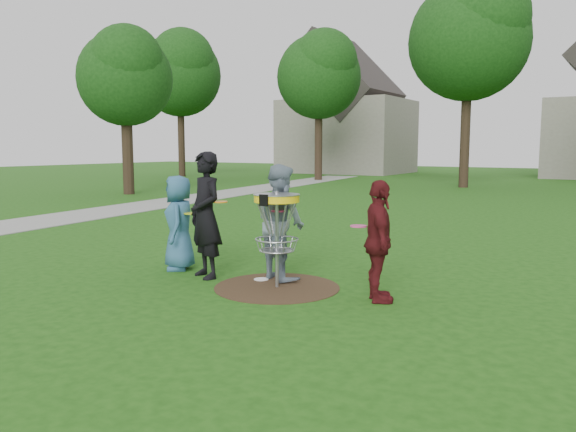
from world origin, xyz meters
The scene contains 11 objects.
ground centered at (0.00, 0.00, 0.00)m, with size 100.00×100.00×0.00m, color #19470F.
dirt_patch centered at (0.00, 0.00, 0.00)m, with size 1.80×1.80×0.01m, color #47331E.
concrete_path centered at (-10.00, 8.00, 0.01)m, with size 2.20×40.00×0.02m, color #9E9E99.
player_blue centered at (-2.01, 0.16, 0.77)m, with size 0.75×0.49×1.54m, color #2E5D7F.
player_black centered at (-1.26, -0.05, 0.97)m, with size 0.70×0.46×1.93m, color black.
player_grey centered at (-0.26, 0.50, 0.87)m, with size 0.85×0.66×1.75m, color gray.
player_maroon centered at (1.51, 0.09, 0.79)m, with size 0.93×0.39×1.58m, color #531316.
disc_on_grass centered at (-0.44, 0.25, 0.01)m, with size 0.22×0.22×0.02m, color white.
disc_golf_basket centered at (0.00, 0.00, 1.02)m, with size 0.66×0.67×1.38m.
held_discs centered at (-0.40, 0.11, 1.04)m, with size 3.18×0.50×0.26m.
tree_row centered at (0.44, 20.67, 6.21)m, with size 51.20×17.42×9.90m.
Camera 1 is at (4.28, -6.57, 2.00)m, focal length 35.00 mm.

